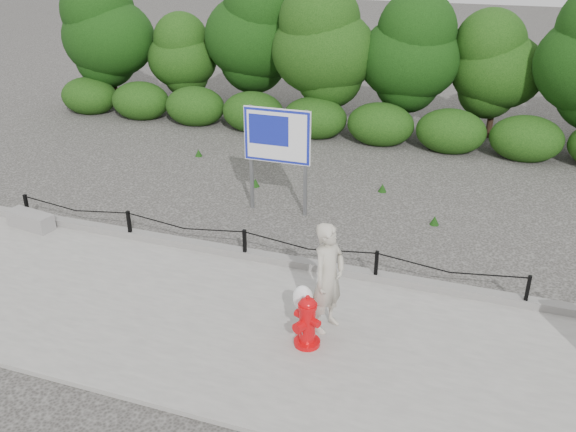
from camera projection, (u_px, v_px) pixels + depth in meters
The scene contains 9 objects.
ground at pixel (245, 262), 11.58m from camera, with size 90.00×90.00×0.00m, color #2D2B28.
sidewalk at pixel (197, 318), 9.86m from camera, with size 14.00×4.00×0.08m, color gray.
curb at pixel (246, 254), 11.56m from camera, with size 14.00×0.22×0.14m, color slate.
chain_barrier at pixel (245, 241), 11.39m from camera, with size 10.06×0.06×0.60m.
treeline at pixel (379, 47), 17.91m from camera, with size 20.54×3.71×4.60m.
fire_hydrant at pixel (307, 322), 9.00m from camera, with size 0.53×0.53×0.86m.
pedestrian at pixel (327, 279), 9.20m from camera, with size 0.83×0.76×1.80m.
concrete_block at pixel (31, 220), 12.66m from camera, with size 1.04×0.36×0.33m, color gray.
advertising_sign at pixel (277, 141), 12.88m from camera, with size 1.48×0.13×2.37m.
Camera 1 is at (4.07, -9.25, 5.79)m, focal length 38.00 mm.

